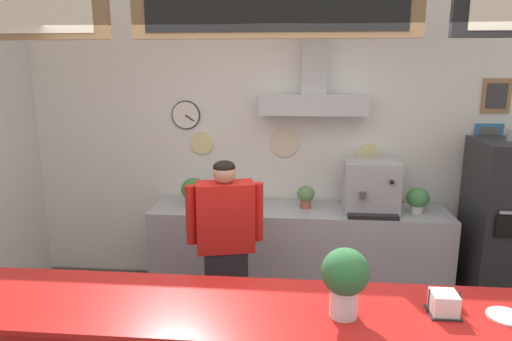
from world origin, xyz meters
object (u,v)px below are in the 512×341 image
Objects in this scene: pizza_oven at (504,227)px; potted_rosemary at (306,195)px; basil_vase at (345,279)px; condiment_plate at (506,316)px; potted_thyme at (194,191)px; napkin_holder at (444,304)px; potted_sage at (229,195)px; espresso_machine at (371,187)px; shop_worker at (225,250)px; potted_oregano at (418,199)px.

pizza_oven is 1.86m from potted_rosemary.
condiment_plate is at bearing 3.95° from basil_vase.
condiment_plate is (2.12, -2.07, -0.06)m from potted_thyme.
napkin_holder is at bearing -48.79° from potted_thyme.
basil_vase is at bearing -66.49° from potted_sage.
espresso_machine reaches higher than potted_rosemary.
shop_worker is 7.16× the size of potted_sage.
espresso_machine is 2.64× the size of condiment_plate.
shop_worker is 1.77m from napkin_holder.
condiment_plate is (1.01, -2.13, -0.02)m from potted_rosemary.
shop_worker is 9.58× the size of napkin_holder.
potted_thyme is 0.78× the size of basil_vase.
condiment_plate is 0.87m from basil_vase.
potted_rosemary reaches higher than condiment_plate.
shop_worker is at bearing -63.56° from potted_thyme.
espresso_machine is at bearing 78.04° from basil_vase.
napkin_holder is (1.81, -2.06, -0.01)m from potted_thyme.
potted_thyme is (-2.95, 0.10, 0.25)m from pizza_oven.
potted_thyme is 2.18m from potted_oregano.
condiment_plate is at bearing -79.19° from espresso_machine.
potted_oregano is (0.45, 0.01, -0.11)m from espresso_machine.
basil_vase is (-0.90, -2.13, 0.17)m from potted_oregano.
basil_vase is at bearing -172.79° from napkin_holder.
pizza_oven reaches higher than condiment_plate.
shop_worker is at bearing 139.86° from napkin_holder.
pizza_oven is 5.95× the size of potted_thyme.
condiment_plate is (-0.83, -1.97, 0.19)m from pizza_oven.
potted_rosemary is at bearing 2.79° from potted_thyme.
potted_rosemary is 2.23m from napkin_holder.
potted_rosemary is at bearing 174.61° from espresso_machine.
espresso_machine is 2.17m from basil_vase.
napkin_holder is at bearing -71.89° from potted_rosemary.
potted_sage is at bearing -179.72° from potted_oregano.
espresso_machine is at bearing 100.81° from condiment_plate.
napkin_holder is (-0.37, -2.07, 0.02)m from potted_oregano.
pizza_oven is 2.96m from potted_thyme.
potted_thyme is 2.74m from napkin_holder.
potted_thyme is at bearing 179.31° from potted_sage.
potted_rosemary is 0.77× the size of potted_thyme.
napkin_holder reaches higher than potted_rosemary.
potted_oregano reaches higher than potted_rosemary.
pizza_oven reaches higher than shop_worker.
potted_thyme is at bearing -177.21° from potted_rosemary.
shop_worker reaches higher than potted_thyme.
basil_vase is at bearing -85.68° from potted_rosemary.
pizza_oven reaches higher than potted_thyme.
basil_vase is (1.28, -2.13, 0.14)m from potted_thyme.
condiment_plate is at bearing 131.88° from shop_worker.
potted_rosemary is (-1.84, 0.16, 0.21)m from pizza_oven.
shop_worker reaches higher than potted_sage.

